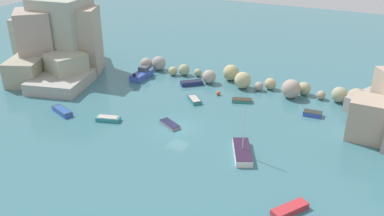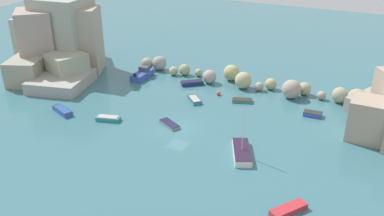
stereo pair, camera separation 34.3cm
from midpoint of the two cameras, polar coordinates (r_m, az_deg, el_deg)
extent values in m
plane|color=#3B6E79|center=(52.34, -2.19, -2.76)|extent=(160.00, 160.00, 0.00)
cube|color=#A2A594|center=(73.18, -17.32, 9.62)|extent=(9.01, 8.34, 12.31)
cube|color=#A49687|center=(82.60, -17.10, 7.93)|extent=(7.55, 8.59, 2.79)
cube|color=#9D9881|center=(71.00, -21.80, 4.91)|extent=(7.35, 8.68, 3.94)
cube|color=#A1998F|center=(79.69, -15.97, 8.87)|extent=(7.52, 7.52, 6.53)
cube|color=#A59286|center=(73.13, -20.76, 8.40)|extent=(8.33, 8.40, 10.57)
cube|color=#A19E97|center=(67.38, -17.74, 3.49)|extent=(9.76, 10.43, 1.79)
cube|color=#A2A58C|center=(68.74, -16.99, 5.29)|extent=(6.69, 6.68, 4.62)
cube|color=#AB9D8A|center=(72.33, -16.06, 8.97)|extent=(9.88, 8.73, 10.78)
cube|color=#A9A990|center=(77.01, -20.16, 8.45)|extent=(8.82, 6.35, 8.41)
cube|color=tan|center=(53.20, 24.43, -1.68)|extent=(7.29, 4.23, 5.03)
sphere|color=#9D9687|center=(71.92, -6.46, 6.07)|extent=(2.08, 2.08, 2.08)
sphere|color=gray|center=(71.42, -4.75, 6.15)|extent=(2.43, 2.43, 2.43)
sphere|color=tan|center=(69.09, -2.79, 5.12)|extent=(1.48, 1.48, 1.48)
sphere|color=#97A57D|center=(68.99, -1.26, 5.29)|extent=(1.88, 1.88, 1.88)
sphere|color=#9AA482|center=(68.60, 0.68, 4.91)|extent=(1.29, 1.29, 1.29)
sphere|color=#A89C92|center=(65.67, 2.22, 4.33)|extent=(2.16, 2.16, 2.16)
sphere|color=tan|center=(66.99, 5.25, 4.87)|extent=(2.58, 2.58, 2.58)
sphere|color=tan|center=(64.11, 6.85, 3.82)|extent=(2.57, 2.57, 2.57)
sphere|color=#A49488|center=(63.76, 9.02, 2.97)|extent=(1.35, 1.35, 1.35)
sphere|color=tan|center=(64.48, 10.58, 3.30)|extent=(1.76, 1.76, 1.76)
sphere|color=#A69388|center=(61.88, 13.32, 2.58)|extent=(2.77, 2.77, 2.77)
sphere|color=tan|center=(63.60, 15.00, 2.62)|extent=(1.95, 1.95, 1.95)
sphere|color=tan|center=(62.80, 17.17, 1.71)|extent=(1.29, 1.29, 1.29)
sphere|color=#9D9D7C|center=(62.53, 19.48, 1.75)|extent=(2.25, 2.25, 2.25)
sphere|color=tan|center=(61.63, 21.55, 1.29)|extent=(2.70, 2.70, 2.70)
sphere|color=#E04C28|center=(61.60, 3.48, 2.06)|extent=(0.62, 0.62, 0.62)
cube|color=white|center=(46.92, 6.73, -6.05)|extent=(3.87, 5.56, 0.71)
cube|color=#2C1B34|center=(46.72, 6.75, -5.64)|extent=(3.80, 5.45, 0.06)
cylinder|color=silver|center=(45.41, 6.92, -2.77)|extent=(0.10, 0.10, 5.37)
cube|color=#BD2E36|center=(39.66, 13.06, -13.40)|extent=(3.01, 3.71, 0.58)
cube|color=#3853AF|center=(68.34, -7.11, 4.49)|extent=(1.88, 4.46, 1.00)
cube|color=#3F444C|center=(68.60, -6.83, 5.37)|extent=(1.46, 1.15, 0.75)
cube|color=black|center=(66.46, -8.10, 4.51)|extent=(0.44, 0.36, 0.50)
cube|color=#2F54B5|center=(58.68, -17.58, -0.46)|extent=(3.99, 2.52, 0.53)
cube|color=#23222B|center=(58.56, -17.62, -0.20)|extent=(3.91, 2.47, 0.06)
cube|color=#234C93|center=(58.55, -17.62, -0.19)|extent=(3.39, 2.14, 0.08)
cube|color=teal|center=(59.74, 6.72, 1.02)|extent=(3.12, 2.12, 0.38)
cube|color=#302B20|center=(59.65, 6.73, 1.21)|extent=(3.06, 2.08, 0.06)
cube|color=teal|center=(55.10, -11.64, -1.48)|extent=(3.33, 2.01, 0.51)
cube|color=#ADA89E|center=(54.97, -11.66, -1.21)|extent=(2.83, 1.71, 0.08)
cube|color=#334FBA|center=(57.53, 16.08, -0.77)|extent=(2.45, 1.42, 0.54)
cube|color=#2B2D28|center=(57.41, 16.12, -0.50)|extent=(2.40, 1.39, 0.06)
cube|color=teal|center=(59.48, 0.16, 1.11)|extent=(2.96, 2.97, 0.41)
cube|color=#1F2934|center=(59.38, 0.16, 1.31)|extent=(2.90, 2.91, 0.06)
cube|color=#ADA89E|center=(59.38, 0.16, 1.32)|extent=(2.51, 2.52, 0.08)
cube|color=gray|center=(52.87, -3.26, -2.26)|extent=(3.31, 2.52, 0.35)
cube|color=#191C36|center=(52.77, -3.27, -2.06)|extent=(3.25, 2.47, 0.06)
cube|color=navy|center=(65.19, -0.21, 3.45)|extent=(3.42, 3.22, 0.59)
cube|color=#1B2034|center=(65.07, -0.21, 3.71)|extent=(3.35, 3.16, 0.06)
camera|label=1|loc=(0.17, -90.18, -0.08)|focal=38.76mm
camera|label=2|loc=(0.17, 89.82, 0.08)|focal=38.76mm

